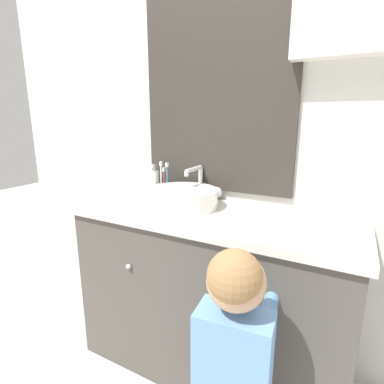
% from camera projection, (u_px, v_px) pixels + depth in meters
% --- Properties ---
extents(wall_back, '(3.20, 0.18, 2.50)m').
position_uv_depth(wall_back, '(240.00, 112.00, 1.50)').
color(wall_back, silver).
rests_on(wall_back, ground_plane).
extents(vanity_counter, '(1.31, 0.51, 0.84)m').
position_uv_depth(vanity_counter, '(209.00, 293.00, 1.48)').
color(vanity_counter, '#4C4742').
rests_on(vanity_counter, ground_plane).
extents(sink_basin, '(0.34, 0.40, 0.18)m').
position_uv_depth(sink_basin, '(183.00, 197.00, 1.46)').
color(sink_basin, white).
rests_on(sink_basin, vanity_counter).
extents(toothbrush_holder, '(0.09, 0.09, 0.20)m').
position_uv_depth(toothbrush_holder, '(165.00, 189.00, 1.65)').
color(toothbrush_holder, '#66B27F').
rests_on(toothbrush_holder, vanity_counter).
extents(soap_dispenser, '(0.05, 0.05, 0.17)m').
position_uv_depth(soap_dispenser, '(154.00, 182.00, 1.72)').
color(soap_dispenser, white).
rests_on(soap_dispenser, vanity_counter).
extents(child_figure, '(0.24, 0.46, 0.91)m').
position_uv_depth(child_figure, '(234.00, 361.00, 0.93)').
color(child_figure, slate).
rests_on(child_figure, ground_plane).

